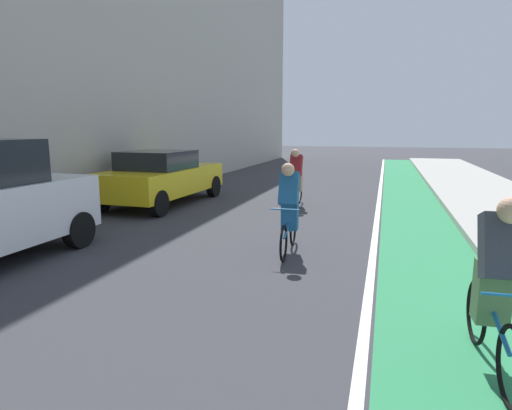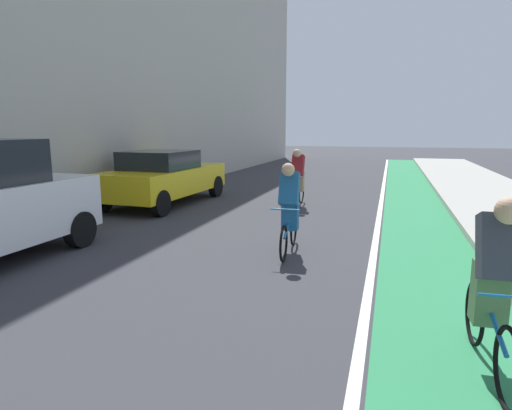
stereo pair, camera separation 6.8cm
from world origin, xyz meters
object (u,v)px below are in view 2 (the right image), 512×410
object	(u,v)px
cyclist_trailing	(290,205)
cyclist_far	(298,178)
parked_sedan_yellow_cab	(163,177)
cyclist_mid	(494,280)

from	to	relation	value
cyclist_trailing	cyclist_far	bearing A→B (deg)	100.02
cyclist_trailing	cyclist_far	world-z (taller)	cyclist_far
cyclist_trailing	cyclist_far	distance (m)	4.56
cyclist_trailing	parked_sedan_yellow_cab	bearing A→B (deg)	140.50
cyclist_mid	parked_sedan_yellow_cab	bearing A→B (deg)	135.96
parked_sedan_yellow_cab	cyclist_far	xyz separation A→B (m)	(3.76, 0.74, 0.02)
parked_sedan_yellow_cab	cyclist_mid	size ratio (longest dim) A/B	2.63
cyclist_mid	cyclist_far	bearing A→B (deg)	113.65
parked_sedan_yellow_cab	cyclist_trailing	bearing A→B (deg)	-39.50
parked_sedan_yellow_cab	cyclist_mid	world-z (taller)	cyclist_mid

